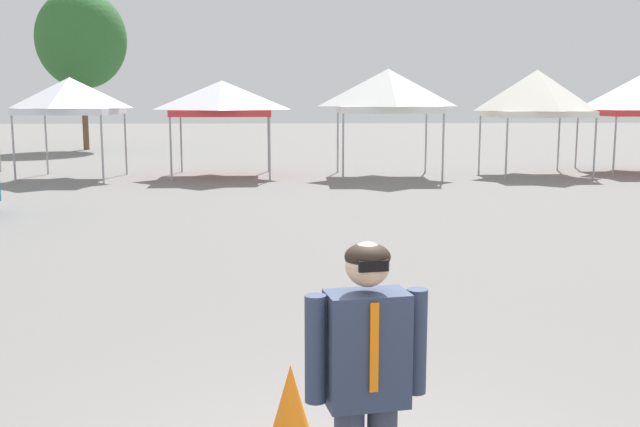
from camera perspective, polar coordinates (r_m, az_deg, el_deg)
The scene contains 8 objects.
canopy_tent_far_right at distance 24.26m, azimuth -18.72°, elevation 8.58°, with size 2.90×2.90×3.12m.
canopy_tent_behind_center at distance 23.90m, azimuth -7.58°, elevation 8.80°, with size 3.17×3.17×3.04m.
canopy_tent_behind_right at distance 23.61m, azimuth 5.26°, elevation 9.40°, with size 3.22×3.22×3.40m.
canopy_tent_right_of_center at distance 25.21m, azimuth 16.36°, elevation 8.88°, with size 3.02×3.02×3.40m.
canopy_tent_behind_left at distance 27.43m, azimuth 23.45°, elevation 8.36°, with size 3.14×3.14×3.26m.
person_foreground at distance 3.94m, azimuth 3.59°, elevation -12.93°, with size 0.64×0.31×1.78m.
tree_behind_tents_right at distance 37.97m, azimuth -17.94°, elevation 12.66°, with size 4.25×4.25×7.61m.
traffic_cone_lot_center at distance 5.61m, azimuth -2.27°, elevation -14.31°, with size 0.32×0.32×0.57m, color orange.
Camera 1 is at (-0.42, -3.94, 2.50)m, focal length 41.48 mm.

